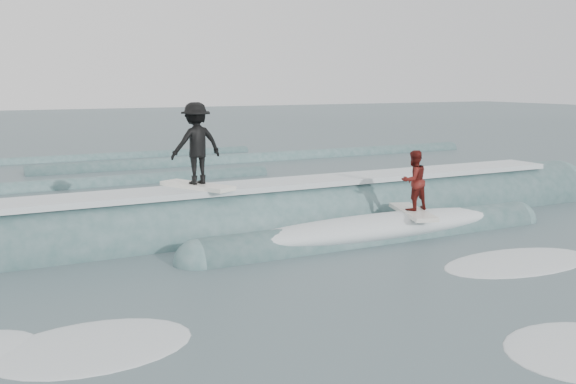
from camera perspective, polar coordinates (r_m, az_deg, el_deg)
name	(u,v)px	position (r m, az deg, el deg)	size (l,w,h in m)	color
ground	(390,284)	(12.14, 9.06, -8.12)	(160.00, 160.00, 0.00)	#384E53
breaking_wave	(284,228)	(16.23, -0.38, -3.24)	(22.86, 3.91, 2.26)	#3A6162
surfer_black	(196,146)	(15.31, -8.17, 4.08)	(1.37, 2.04, 2.03)	white
surfer_red	(414,185)	(15.79, 11.10, 0.57)	(1.14, 2.07, 1.56)	silver
whitewater	(345,314)	(10.60, 5.10, -10.73)	(13.15, 5.70, 0.10)	silver
far_swells	(128,170)	(27.89, -14.03, 1.90)	(35.37, 8.65, 0.80)	#3A6162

